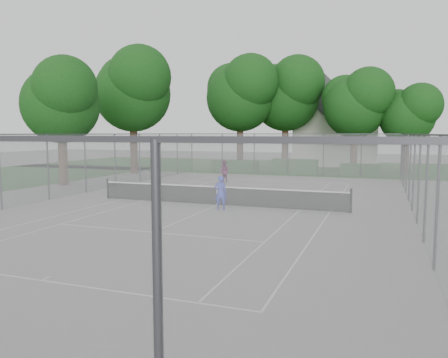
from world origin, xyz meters
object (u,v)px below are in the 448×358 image
(girl_player, at_px, (221,193))
(woman_player, at_px, (224,172))
(tennis_net, at_px, (217,195))
(house, at_px, (337,126))

(girl_player, bearing_deg, woman_player, -86.92)
(tennis_net, xyz_separation_m, house, (2.79, 29.82, 3.81))
(house, xyz_separation_m, girl_player, (-2.15, -31.02, -3.52))
(tennis_net, distance_m, woman_player, 9.72)
(girl_player, xyz_separation_m, woman_player, (-3.62, 10.45, 0.01))
(girl_player, distance_m, woman_player, 11.06)
(girl_player, bearing_deg, house, -110.00)
(tennis_net, relative_size, woman_player, 7.94)
(tennis_net, relative_size, girl_player, 8.08)
(tennis_net, distance_m, house, 30.19)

